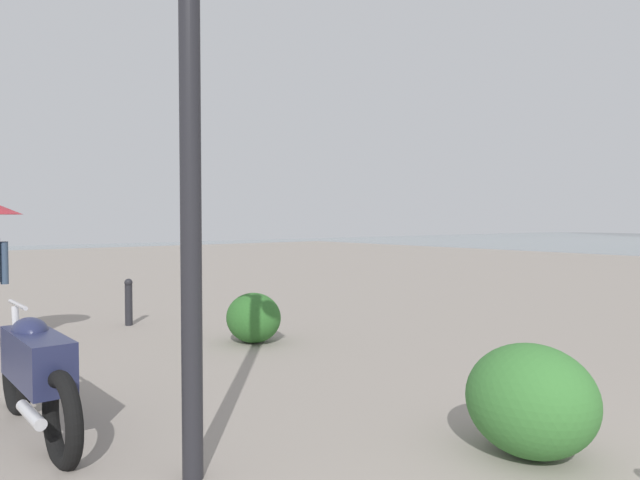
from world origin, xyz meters
TOP-DOWN VIEW (x-y plane):
  - lamppost at (3.31, 1.21)m, footprint 0.98×0.28m
  - motorcycle at (4.85, 1.83)m, footprint 2.17×0.35m
  - bollard_mid at (9.05, -0.47)m, footprint 0.13×0.13m
  - shrub_low at (2.09, -0.89)m, footprint 0.97×0.87m
  - shrub_round at (6.65, -1.37)m, footprint 0.83×0.74m

SIDE VIEW (x-z plane):
  - shrub_round at x=6.65m, z-range 0.00..0.70m
  - bollard_mid at x=9.05m, z-range 0.02..0.79m
  - shrub_low at x=2.09m, z-range 0.00..0.82m
  - motorcycle at x=4.85m, z-range -0.03..1.03m
  - lamppost at x=3.31m, z-range 0.67..4.77m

